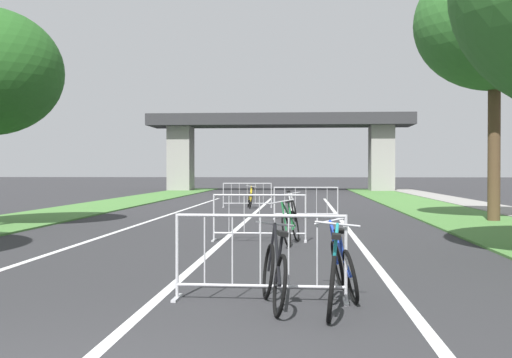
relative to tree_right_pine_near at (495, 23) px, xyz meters
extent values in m
cube|color=#477A38|center=(-14.63, 6.67, -6.03)|extent=(3.19, 55.88, 0.05)
cube|color=#477A38|center=(-0.57, 6.67, -6.03)|extent=(3.19, 55.88, 0.05)
cube|color=gray|center=(1.98, 6.67, -6.02)|extent=(1.90, 55.88, 0.08)
cube|color=silver|center=(-7.60, -0.03, -6.05)|extent=(0.14, 32.33, 0.01)
cube|color=silver|center=(-4.61, -0.03, -6.05)|extent=(0.14, 32.33, 0.01)
cube|color=silver|center=(-10.59, -0.03, -6.05)|extent=(0.14, 32.33, 0.01)
cube|color=#2D2D30|center=(-7.60, 29.99, -0.58)|extent=(20.35, 4.11, 0.89)
cube|color=gray|center=(-15.42, 29.99, -3.54)|extent=(1.78, 2.40, 5.03)
cube|color=gray|center=(0.22, 29.99, -3.54)|extent=(1.78, 2.40, 5.03)
cylinder|color=#4C3823|center=(0.00, 0.00, -3.93)|extent=(0.38, 0.38, 4.26)
ellipsoid|color=#2D6628|center=(0.00, 0.00, 0.02)|extent=(4.85, 4.85, 4.12)
cylinder|color=#ADADB2|center=(-7.36, -12.33, -5.53)|extent=(0.04, 0.04, 1.05)
cube|color=#ADADB2|center=(-7.36, -12.33, -6.04)|extent=(0.07, 0.44, 0.03)
cylinder|color=#ADADB2|center=(-5.31, -12.38, -5.53)|extent=(0.04, 0.04, 1.05)
cube|color=#ADADB2|center=(-5.31, -12.38, -6.04)|extent=(0.07, 0.44, 0.03)
cylinder|color=#ADADB2|center=(-6.34, -12.36, -5.03)|extent=(2.05, 0.09, 0.04)
cylinder|color=#ADADB2|center=(-6.34, -12.36, -5.88)|extent=(2.05, 0.09, 0.04)
cylinder|color=#ADADB2|center=(-7.02, -12.34, -5.44)|extent=(0.02, 0.02, 0.87)
cylinder|color=#ADADB2|center=(-6.68, -12.35, -5.44)|extent=(0.02, 0.02, 0.87)
cylinder|color=#ADADB2|center=(-6.34, -12.36, -5.44)|extent=(0.02, 0.02, 0.87)
cylinder|color=#ADADB2|center=(-6.00, -12.37, -5.44)|extent=(0.02, 0.02, 0.87)
cylinder|color=#ADADB2|center=(-5.65, -12.38, -5.44)|extent=(0.02, 0.02, 0.87)
cylinder|color=#ADADB2|center=(-7.81, -5.82, -5.53)|extent=(0.04, 0.04, 1.05)
cube|color=#ADADB2|center=(-7.81, -5.82, -6.04)|extent=(0.07, 0.44, 0.03)
cylinder|color=#ADADB2|center=(-5.76, -5.86, -5.53)|extent=(0.04, 0.04, 1.05)
cube|color=#ADADB2|center=(-5.76, -5.86, -6.04)|extent=(0.07, 0.44, 0.03)
cylinder|color=#ADADB2|center=(-6.79, -5.84, -5.03)|extent=(2.05, 0.07, 0.04)
cylinder|color=#ADADB2|center=(-6.79, -5.84, -5.88)|extent=(2.05, 0.07, 0.04)
cylinder|color=#ADADB2|center=(-7.47, -5.83, -5.44)|extent=(0.02, 0.02, 0.87)
cylinder|color=#ADADB2|center=(-7.13, -5.84, -5.44)|extent=(0.02, 0.02, 0.87)
cylinder|color=#ADADB2|center=(-6.79, -5.84, -5.44)|extent=(0.02, 0.02, 0.87)
cylinder|color=#ADADB2|center=(-6.45, -5.85, -5.44)|extent=(0.02, 0.02, 0.87)
cylinder|color=#ADADB2|center=(-6.10, -5.85, -5.44)|extent=(0.02, 0.02, 0.87)
cylinder|color=#ADADB2|center=(-6.75, 0.63, -5.53)|extent=(0.04, 0.04, 1.05)
cube|color=#ADADB2|center=(-6.75, 0.63, -6.04)|extent=(0.08, 0.44, 0.03)
cylinder|color=#ADADB2|center=(-4.70, 0.72, -5.53)|extent=(0.04, 0.04, 1.05)
cube|color=#ADADB2|center=(-4.70, 0.72, -6.04)|extent=(0.08, 0.44, 0.03)
cylinder|color=#ADADB2|center=(-5.72, 0.68, -5.03)|extent=(2.05, 0.14, 0.04)
cylinder|color=#ADADB2|center=(-5.72, 0.68, -5.88)|extent=(2.05, 0.14, 0.04)
cylinder|color=#ADADB2|center=(-6.40, 0.64, -5.44)|extent=(0.02, 0.02, 0.87)
cylinder|color=#ADADB2|center=(-6.06, 0.66, -5.44)|extent=(0.02, 0.02, 0.87)
cylinder|color=#ADADB2|center=(-5.72, 0.68, -5.44)|extent=(0.02, 0.02, 0.87)
cylinder|color=#ADADB2|center=(-5.38, 0.69, -5.44)|extent=(0.02, 0.02, 0.87)
cylinder|color=#ADADB2|center=(-5.04, 0.71, -5.44)|extent=(0.02, 0.02, 0.87)
cylinder|color=#ADADB2|center=(-9.21, 7.14, -5.53)|extent=(0.04, 0.04, 1.05)
cube|color=#ADADB2|center=(-9.21, 7.14, -6.04)|extent=(0.08, 0.44, 0.03)
cylinder|color=#ADADB2|center=(-7.16, 7.24, -5.53)|extent=(0.04, 0.04, 1.05)
cube|color=#ADADB2|center=(-7.16, 7.24, -6.04)|extent=(0.08, 0.44, 0.03)
cylinder|color=#ADADB2|center=(-8.19, 7.19, -5.03)|extent=(2.05, 0.14, 0.04)
cylinder|color=#ADADB2|center=(-8.19, 7.19, -5.88)|extent=(2.05, 0.14, 0.04)
cylinder|color=#ADADB2|center=(-8.87, 7.16, -5.44)|extent=(0.02, 0.02, 0.87)
cylinder|color=#ADADB2|center=(-8.53, 7.18, -5.44)|extent=(0.02, 0.02, 0.87)
cylinder|color=#ADADB2|center=(-8.19, 7.19, -5.44)|extent=(0.02, 0.02, 0.87)
cylinder|color=#ADADB2|center=(-7.84, 7.21, -5.44)|extent=(0.02, 0.02, 0.87)
cylinder|color=#ADADB2|center=(-7.50, 7.23, -5.44)|extent=(0.02, 0.02, 0.87)
torus|color=black|center=(-6.24, 0.83, -5.72)|extent=(0.24, 0.69, 0.67)
torus|color=black|center=(-6.09, -0.24, -5.72)|extent=(0.24, 0.69, 0.67)
cylinder|color=silver|center=(-6.21, 0.31, -5.46)|extent=(0.10, 1.05, 0.56)
cylinder|color=silver|center=(-6.23, 0.52, -5.46)|extent=(0.16, 0.11, 0.62)
cylinder|color=silver|center=(-6.21, 0.66, -5.74)|extent=(0.08, 0.35, 0.08)
cylinder|color=silver|center=(-6.13, -0.22, -5.46)|extent=(0.13, 0.08, 0.53)
cube|color=black|center=(-6.29, 0.55, -5.15)|extent=(0.14, 0.25, 0.06)
cylinder|color=#99999E|center=(-6.18, -0.20, -5.19)|extent=(0.56, 0.10, 0.11)
torus|color=black|center=(-5.53, -13.42, -5.71)|extent=(0.15, 0.70, 0.70)
torus|color=black|center=(-5.47, -12.38, -5.71)|extent=(0.15, 0.70, 0.70)
cylinder|color=#197A7F|center=(-5.47, -12.93, -5.41)|extent=(0.16, 1.01, 0.63)
cylinder|color=#197A7F|center=(-5.49, -13.13, -5.47)|extent=(0.10, 0.13, 0.58)
cylinder|color=#197A7F|center=(-5.52, -13.26, -5.73)|extent=(0.04, 0.34, 0.08)
cylinder|color=#197A7F|center=(-5.44, -12.41, -5.41)|extent=(0.10, 0.10, 0.60)
cube|color=black|center=(-5.47, -13.17, -5.19)|extent=(0.12, 0.25, 0.06)
cylinder|color=#99999E|center=(-5.42, -12.44, -5.12)|extent=(0.54, 0.06, 0.08)
torus|color=black|center=(-7.95, 6.20, -5.72)|extent=(0.24, 0.68, 0.66)
torus|color=black|center=(-8.10, 7.17, -5.72)|extent=(0.24, 0.68, 0.66)
cylinder|color=gold|center=(-7.98, 6.67, -5.44)|extent=(0.10, 0.97, 0.60)
cylinder|color=gold|center=(-7.96, 6.48, -5.49)|extent=(0.15, 0.10, 0.58)
cylinder|color=gold|center=(-7.98, 6.35, -5.75)|extent=(0.08, 0.32, 0.08)
cylinder|color=gold|center=(-8.06, 7.16, -5.44)|extent=(0.14, 0.08, 0.58)
cube|color=black|center=(-7.91, 6.45, -5.20)|extent=(0.14, 0.25, 0.06)
cylinder|color=#99999E|center=(-8.01, 7.14, -5.15)|extent=(0.44, 0.10, 0.10)
torus|color=black|center=(-6.07, -13.22, -5.71)|extent=(0.24, 0.69, 0.68)
torus|color=black|center=(-6.25, -12.23, -5.71)|extent=(0.24, 0.69, 0.68)
cylinder|color=black|center=(-6.12, -12.75, -5.42)|extent=(0.14, 0.97, 0.62)
cylinder|color=black|center=(-6.09, -12.93, -5.47)|extent=(0.13, 0.11, 0.59)
cylinder|color=black|center=(-6.10, -13.06, -5.74)|extent=(0.09, 0.32, 0.08)
cylinder|color=black|center=(-6.21, -12.25, -5.42)|extent=(0.12, 0.08, 0.59)
cube|color=black|center=(-6.05, -12.96, -5.18)|extent=(0.15, 0.25, 0.06)
cylinder|color=#99999E|center=(-6.17, -12.27, -5.13)|extent=(0.47, 0.11, 0.08)
torus|color=black|center=(-5.26, -12.48, -5.73)|extent=(0.23, 0.66, 0.65)
torus|color=black|center=(-5.36, -11.48, -5.73)|extent=(0.23, 0.66, 0.65)
cylinder|color=#1E389E|center=(-5.37, -12.01, -5.44)|extent=(0.25, 0.97, 0.61)
cylinder|color=#1E389E|center=(-5.34, -12.20, -5.50)|extent=(0.15, 0.13, 0.57)
cylinder|color=#1E389E|center=(-5.27, -12.32, -5.76)|extent=(0.05, 0.33, 0.08)
cylinder|color=#1E389E|center=(-5.41, -11.51, -5.44)|extent=(0.15, 0.10, 0.59)
cube|color=black|center=(-5.39, -12.24, -5.22)|extent=(0.13, 0.25, 0.07)
cylinder|color=#99999E|center=(-5.47, -11.54, -5.15)|extent=(0.42, 0.07, 0.11)
torus|color=black|center=(-5.99, -5.89, -5.71)|extent=(0.27, 0.72, 0.69)
torus|color=black|center=(-6.16, -6.96, -5.71)|extent=(0.27, 0.72, 0.69)
cylinder|color=#1E7238|center=(-6.13, -6.39, -5.41)|extent=(0.31, 1.04, 0.62)
cylinder|color=#1E7238|center=(-6.09, -6.18, -5.46)|extent=(0.15, 0.14, 0.61)
cylinder|color=#1E7238|center=(-6.02, -6.06, -5.73)|extent=(0.07, 0.35, 0.08)
cylinder|color=#1E7238|center=(-6.21, -6.93, -5.41)|extent=(0.14, 0.11, 0.59)
cube|color=black|center=(-6.14, -6.14, -5.15)|extent=(0.14, 0.25, 0.07)
cylinder|color=#99999E|center=(-6.26, -6.89, -5.12)|extent=(0.52, 0.11, 0.12)
camera|label=1|loc=(-5.83, -20.08, -4.48)|focal=45.11mm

